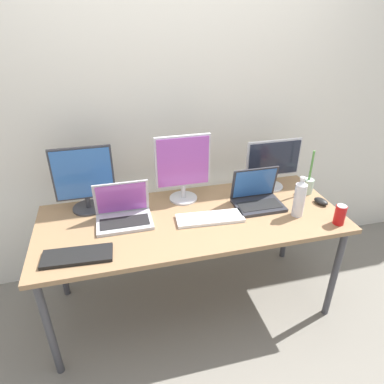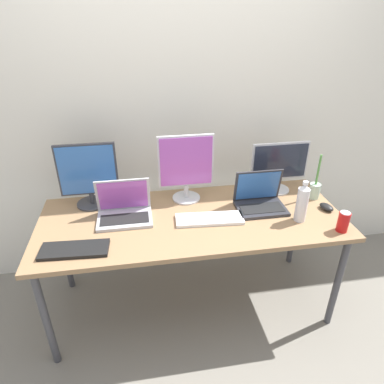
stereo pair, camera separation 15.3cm
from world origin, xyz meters
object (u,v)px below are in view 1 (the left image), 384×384
Objects in this scene: work_desk at (192,225)px; monitor_center at (183,167)px; laptop_silver at (123,213)px; water_bottle at (300,198)px; bamboo_vase at (308,185)px; keyboard_aux at (77,256)px; monitor_right at (273,162)px; monitor_left at (84,179)px; mouse_by_keyboard at (321,201)px; keyboard_main at (210,218)px; soda_can_near_keyboard at (340,215)px; laptop_secondary at (257,197)px.

monitor_center is (0.00, 0.24, 0.30)m from work_desk.
water_bottle is (1.06, -0.21, 0.07)m from laptop_silver.
bamboo_vase reaches higher than water_bottle.
water_bottle reaches higher than keyboard_aux.
monitor_right reaches higher than work_desk.
mouse_by_keyboard is at bearing -12.06° from monitor_left.
keyboard_main and keyboard_aux have the same top height.
keyboard_aux is 1.53m from soda_can_near_keyboard.
laptop_secondary is 0.76× the size of keyboard_main.
bamboo_vase is (0.22, 0.25, -0.06)m from water_bottle.
monitor_right is 1.27× the size of bamboo_vase.
laptop_silver reaches higher than soda_can_near_keyboard.
bamboo_vase reaches higher than keyboard_main.
mouse_by_keyboard is (0.88, -0.05, 0.08)m from work_desk.
keyboard_aux is at bearing 168.84° from mouse_by_keyboard.
laptop_secondary reaches higher than keyboard_aux.
water_bottle reaches higher than work_desk.
monitor_right is 1.43m from keyboard_aux.
keyboard_main is (-0.36, -0.11, -0.05)m from laptop_secondary.
keyboard_aux is 1.34m from water_bottle.
soda_can_near_keyboard is at bearing -31.97° from monitor_center.
monitor_center is 0.76m from water_bottle.
monitor_center reaches higher than laptop_silver.
soda_can_near_keyboard is at bearing -70.70° from monitor_right.
monitor_left is 1.06× the size of monitor_right.
bamboo_vase is at bearing 16.05° from keyboard_main.
keyboard_main is (-0.55, -0.31, -0.18)m from monitor_right.
work_desk is 0.72m from keyboard_aux.
water_bottle is at bearing -131.38° from bamboo_vase.
monitor_right is 0.32m from laptop_secondary.
bamboo_vase is at bearing -34.41° from monitor_right.
monitor_left is 0.54m from keyboard_aux.
soda_can_near_keyboard is at bearing -15.79° from laptop_silver.
monitor_right is 3.19× the size of soda_can_near_keyboard.
laptop_silver is 0.80× the size of keyboard_main.
keyboard_aux is at bearing -96.10° from monitor_left.
keyboard_main is at bearing 16.10° from keyboard_aux.
laptop_secondary reaches higher than work_desk.
work_desk is at bearing -173.61° from laptop_secondary.
monitor_right reaches higher than soda_can_near_keyboard.
soda_can_near_keyboard is at bearing -13.35° from keyboard_main.
work_desk is 0.90m from soda_can_near_keyboard.
monitor_left reaches higher than laptop_silver.
monitor_right is 0.66m from keyboard_main.
monitor_left reaches higher than work_desk.
monitor_center is 0.49m from laptop_silver.
mouse_by_keyboard is at bearing 82.60° from soda_can_near_keyboard.
mouse_by_keyboard is 0.32× the size of bamboo_vase.
laptop_secondary is 0.28m from water_bottle.
bamboo_vase is (0.77, 0.16, 0.05)m from keyboard_main.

